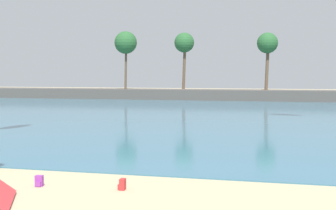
# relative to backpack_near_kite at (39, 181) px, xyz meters

# --- Properties ---
(sea) EXTENTS (220.00, 98.39, 0.06)m
(sea) POSITION_rel_backpack_near_kite_xyz_m (1.66, 51.96, -0.18)
(sea) COLOR #386B84
(sea) RESTS_ON ground
(palm_headland) EXTENTS (113.52, 6.47, 11.85)m
(palm_headland) POSITION_rel_backpack_near_kite_xyz_m (2.55, 61.10, 1.99)
(palm_headland) COLOR #514C47
(palm_headland) RESTS_ON ground
(backpack_near_kite) EXTENTS (0.32, 0.30, 0.44)m
(backpack_near_kite) POSITION_rel_backpack_near_kite_xyz_m (0.00, 0.00, 0.00)
(backpack_near_kite) COLOR purple
(backpack_near_kite) RESTS_ON ground
(backpack_by_trailer) EXTENTS (0.28, 0.31, 0.44)m
(backpack_by_trailer) POSITION_rel_backpack_near_kite_xyz_m (3.41, 0.25, 0.00)
(backpack_by_trailer) COLOR red
(backpack_by_trailer) RESTS_ON ground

